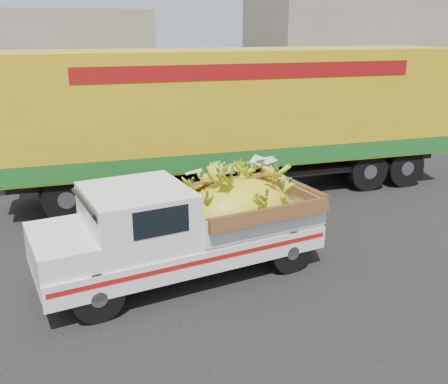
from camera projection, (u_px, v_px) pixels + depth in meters
name	position (u px, v px, depth m)	size (l,w,h in m)	color
ground	(223.00, 270.00, 9.36)	(100.00, 100.00, 0.00)	black
curb	(157.00, 170.00, 15.61)	(60.00, 0.25, 0.15)	gray
sidewalk	(147.00, 155.00, 17.52)	(60.00, 4.00, 0.14)	gray
building_right	(383.00, 54.00, 26.82)	(14.00, 6.00, 6.00)	gray
pickup_truck	(201.00, 223.00, 9.05)	(5.30, 2.70, 1.77)	black
semi_trailer	(238.00, 115.00, 13.26)	(12.00, 2.55, 3.80)	black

